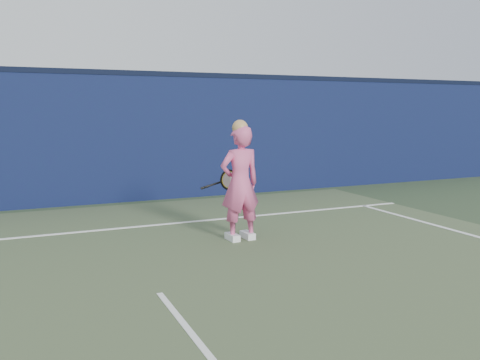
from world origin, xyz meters
name	(u,v)px	position (x,y,z in m)	size (l,w,h in m)	color
ground	(191,334)	(0.00, 0.00, 0.00)	(80.00, 80.00, 0.00)	#33472B
backstop_wall	(85,140)	(0.00, 6.50, 1.25)	(24.00, 0.40, 2.50)	#0D1A3C
wall_cap	(82,72)	(0.00, 6.50, 2.55)	(24.00, 0.42, 0.10)	black
player	(240,183)	(1.61, 2.65, 0.82)	(0.61, 0.42, 1.70)	#DB558A
racket	(227,180)	(1.58, 3.05, 0.80)	(0.58, 0.15, 0.31)	black
court_lines	(205,350)	(0.00, -0.33, 0.01)	(11.00, 12.04, 0.01)	white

